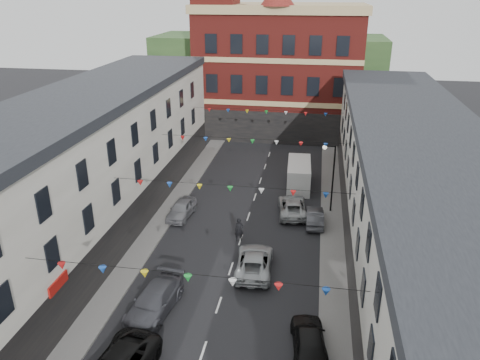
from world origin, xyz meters
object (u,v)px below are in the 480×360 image
Objects in this scene: car_right_e at (315,217)px; street_lamp at (331,169)px; car_right_d at (309,340)px; car_right_f at (292,207)px; white_van at (299,175)px; car_left_e at (182,209)px; moving_car at (254,262)px; pedestrian at (239,230)px; car_left_d at (154,301)px.

street_lamp is at bearing -115.59° from car_right_e.
car_right_d is 0.89× the size of car_right_f.
car_right_d is at bearing 89.60° from car_right_f.
car_right_e is 0.70× the size of white_van.
white_van is (9.30, 8.01, 0.53)m from car_left_e.
street_lamp reaches higher than car_right_e.
street_lamp is 17.35m from car_right_d.
street_lamp reaches higher than car_right_d.
moving_car is (-3.90, -7.52, 0.08)m from car_right_e.
street_lamp reaches higher than car_right_f.
moving_car is (7.10, -7.05, 0.01)m from car_left_e.
white_van reaches higher than pedestrian.
car_right_d is 16.27m from car_right_f.
car_left_d is 9.28m from car_right_d.
car_left_e is 0.93× the size of car_right_d.
car_left_d is 1.27× the size of car_left_e.
car_left_d is at bearing -76.30° from car_left_e.
car_right_e is at bearing 61.61° from car_left_d.
car_right_f is at bearing -41.64° from car_right_e.
white_van reaches higher than car_left_d.
street_lamp is at bearing 24.24° from pedestrian.
pedestrian is at bearing -111.52° from white_van.
car_left_d is 16.04m from car_right_f.
car_left_d is at bearing 41.77° from moving_car.
car_right_f reaches higher than car_right_e.
street_lamp is 12.80m from car_left_e.
moving_car is (-3.90, 7.08, -0.03)m from car_right_d.
pedestrian reaches higher than car_left_e.
car_right_d is 12.26m from pedestrian.
pedestrian is (-3.68, -5.24, 0.24)m from car_right_f.
car_left_e is 0.80× the size of moving_car.
car_left_d reaches higher than car_right_e.
street_lamp is 11.56m from moving_car.
street_lamp reaches higher than white_van.
car_right_f is at bearing -163.48° from street_lamp.
white_van is at bearing 77.06° from car_left_d.
car_right_d is at bearing -88.07° from white_van.
car_right_d is 22.21m from white_van.
car_right_d is at bearing -47.17° from car_left_e.
car_left_e reaches higher than car_right_f.
car_right_d is at bearing 87.74° from car_right_e.
white_van is 3.00× the size of pedestrian.
pedestrian reaches higher than car_left_d.
street_lamp reaches higher than pedestrian.
car_right_f is at bearing -105.91° from moving_car.
car_left_d is (-10.15, -15.20, -3.15)m from street_lamp.
car_right_e is 0.78× the size of car_right_f.
pedestrian is at bearing 31.14° from car_right_e.
car_left_e is 9.32m from car_right_f.
moving_car reaches higher than car_right_f.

